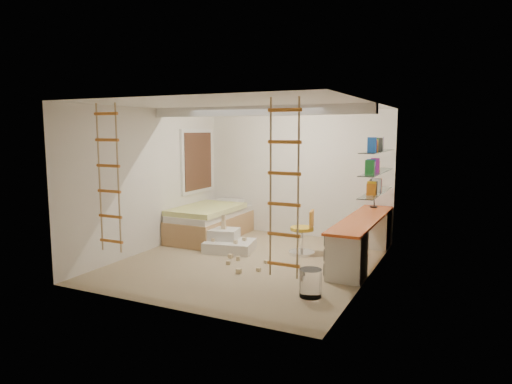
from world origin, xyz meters
The scene contains 15 objects.
floor centered at (0.00, 0.00, 0.00)m, with size 4.50×4.50×0.00m, color #968461.
ceiling_beam centered at (0.00, 0.30, 2.52)m, with size 4.00×0.18×0.16m, color white.
window_frame centered at (-1.97, 1.50, 1.55)m, with size 0.06×1.15×1.35m, color white.
window_blind centered at (-1.93, 1.50, 1.55)m, with size 0.02×1.00×1.20m, color #4C2D1E.
rope_ladder_left centered at (-1.35, -1.75, 1.52)m, with size 0.41×0.04×2.13m, color #BE7220, non-canonical shape.
rope_ladder_right centered at (1.35, -1.75, 1.52)m, with size 0.41×0.04×2.13m, color orange, non-canonical shape.
waste_bin centered at (1.47, -1.10, 0.19)m, with size 0.30×0.30×0.37m, color white.
desk centered at (1.72, 0.86, 0.40)m, with size 0.56×2.80×0.75m.
shelves centered at (1.87, 1.13, 1.50)m, with size 0.25×1.80×0.71m.
bed centered at (-1.48, 1.23, 0.33)m, with size 1.02×2.00×0.69m.
task_lamp centered at (1.67, 1.82, 1.14)m, with size 0.14×0.36×0.57m.
swivel_chair centered at (0.67, 0.84, 0.29)m, with size 0.55×0.55×0.80m.
play_platform centered at (-0.66, 0.48, 0.15)m, with size 0.99×0.84×0.38m.
toy_blocks centered at (-0.33, 0.13, 0.22)m, with size 1.30×1.28×0.65m.
books centered at (1.87, 1.13, 1.63)m, with size 0.14×0.70×0.92m.
Camera 1 is at (3.35, -6.67, 2.20)m, focal length 32.00 mm.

